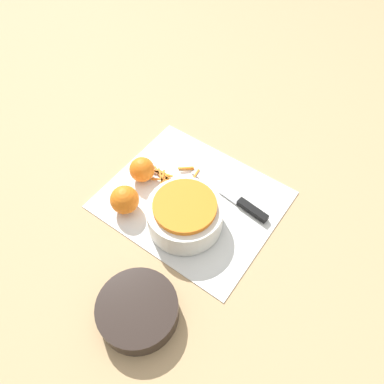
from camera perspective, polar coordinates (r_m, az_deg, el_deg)
The scene contains 8 objects.
ground_plane at distance 0.99m, azimuth -0.00°, elevation -1.23°, with size 4.00×4.00×0.00m, color tan.
cutting_board at distance 0.99m, azimuth -0.00°, elevation -1.13°, with size 0.44×0.37×0.01m.
bowl_speckled at distance 0.91m, azimuth -1.08°, elevation -3.39°, with size 0.19×0.19×0.08m.
bowl_dark at distance 0.84m, azimuth -8.24°, elevation -17.40°, with size 0.17×0.17×0.05m.
knife at distance 0.98m, azimuth 7.64°, elevation -1.71°, with size 0.25×0.05×0.02m.
orange_left at distance 1.01m, azimuth -7.63°, elevation 3.41°, with size 0.07×0.07×0.07m.
orange_right at distance 0.95m, azimuth -10.24°, elevation -1.17°, with size 0.07×0.07×0.07m.
peel_pile at distance 1.03m, azimuth -3.31°, elevation 2.39°, with size 0.13×0.12×0.01m.
Camera 1 is at (-0.33, 0.46, 0.81)m, focal length 35.00 mm.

